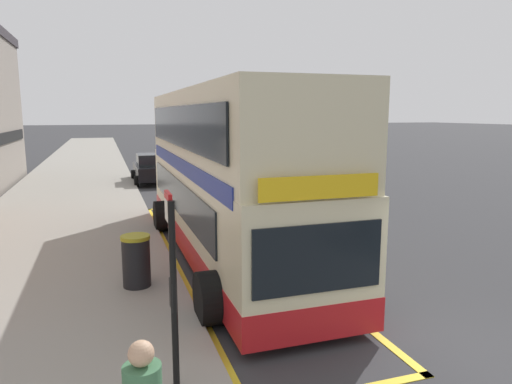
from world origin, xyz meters
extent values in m
plane|color=#333335|center=(0.00, 32.00, 0.00)|extent=(260.00, 260.00, 0.00)
cube|color=gray|center=(-7.00, 32.00, 0.07)|extent=(6.00, 76.00, 0.14)
cube|color=beige|center=(-2.45, 7.10, 1.35)|extent=(2.48, 11.31, 2.30)
cube|color=beige|center=(-2.45, 7.10, 3.45)|extent=(2.45, 11.08, 1.90)
cube|color=red|center=(-2.45, 7.10, 0.50)|extent=(2.50, 11.33, 0.60)
cube|color=navy|center=(-2.45, 7.10, 2.52)|extent=(2.51, 10.41, 0.36)
cube|color=black|center=(-3.71, 7.50, 1.65)|extent=(0.04, 9.05, 0.90)
cube|color=black|center=(-3.71, 7.10, 3.50)|extent=(0.04, 9.95, 1.00)
cube|color=black|center=(-2.45, 1.43, 1.60)|extent=(2.18, 0.04, 1.10)
cube|color=yellow|center=(-2.45, 1.43, 2.72)|extent=(1.98, 0.04, 0.36)
cylinder|color=black|center=(-3.78, 3.03, 0.50)|extent=(0.56, 1.00, 1.00)
cylinder|color=black|center=(-1.12, 3.03, 0.50)|extent=(0.56, 1.00, 1.00)
cylinder|color=black|center=(-3.78, 10.21, 0.50)|extent=(0.56, 1.00, 1.00)
cylinder|color=black|center=(-1.12, 10.21, 0.50)|extent=(0.56, 1.00, 1.00)
cube|color=yellow|center=(-3.92, 7.10, 0.01)|extent=(0.16, 13.63, 0.01)
cube|color=yellow|center=(-1.17, 7.10, 0.01)|extent=(0.16, 13.63, 0.01)
cube|color=yellow|center=(-2.55, 13.84, 0.01)|extent=(2.91, 0.16, 0.01)
cylinder|color=black|center=(-4.76, 0.97, 1.44)|extent=(0.09, 0.09, 2.59)
cube|color=silver|center=(-4.76, 1.23, 2.55)|extent=(0.05, 0.42, 0.30)
cube|color=red|center=(-4.76, 1.23, 2.75)|extent=(0.05, 0.42, 0.10)
cube|color=black|center=(-4.76, 1.07, 1.44)|extent=(0.06, 0.28, 0.40)
cube|color=black|center=(-10.16, 21.37, 2.60)|extent=(0.08, 10.20, 0.56)
cube|color=black|center=(-3.04, 21.23, 0.66)|extent=(1.76, 4.20, 0.72)
cube|color=black|center=(-3.04, 21.13, 1.32)|extent=(1.52, 1.90, 0.60)
cylinder|color=black|center=(-3.97, 22.54, 0.30)|extent=(0.22, 0.60, 0.60)
cylinder|color=black|center=(-2.10, 22.54, 0.30)|extent=(0.22, 0.60, 0.60)
cylinder|color=black|center=(-3.97, 19.93, 0.30)|extent=(0.22, 0.60, 0.60)
cylinder|color=black|center=(-2.10, 19.93, 0.30)|extent=(0.22, 0.60, 0.60)
cube|color=silver|center=(2.75, 47.82, 0.66)|extent=(1.76, 4.20, 0.72)
cube|color=black|center=(2.75, 47.72, 1.32)|extent=(1.52, 1.90, 0.60)
cylinder|color=black|center=(1.81, 49.12, 0.30)|extent=(0.22, 0.60, 0.60)
cylinder|color=black|center=(3.68, 49.12, 0.30)|extent=(0.22, 0.60, 0.60)
cylinder|color=black|center=(1.81, 46.51, 0.30)|extent=(0.22, 0.60, 0.60)
cylinder|color=black|center=(3.68, 46.51, 0.30)|extent=(0.22, 0.60, 0.60)
cube|color=slate|center=(4.99, 41.69, 0.66)|extent=(1.76, 4.20, 0.72)
cube|color=black|center=(4.99, 41.59, 1.32)|extent=(1.52, 1.90, 0.60)
cylinder|color=black|center=(4.06, 42.99, 0.30)|extent=(0.22, 0.60, 0.60)
cylinder|color=black|center=(5.93, 42.99, 0.30)|extent=(0.22, 0.60, 0.60)
cylinder|color=black|center=(4.06, 40.39, 0.30)|extent=(0.22, 0.60, 0.60)
cylinder|color=black|center=(5.93, 40.39, 0.30)|extent=(0.22, 0.60, 0.60)
sphere|color=tan|center=(-5.32, -1.00, 1.79)|extent=(0.23, 0.23, 0.23)
cylinder|color=black|center=(-4.99, 5.04, 0.66)|extent=(0.59, 0.59, 1.04)
cylinder|color=#A5991E|center=(-4.99, 5.04, 1.22)|extent=(0.62, 0.62, 0.08)
camera|label=1|loc=(-5.53, -4.80, 3.82)|focal=32.46mm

